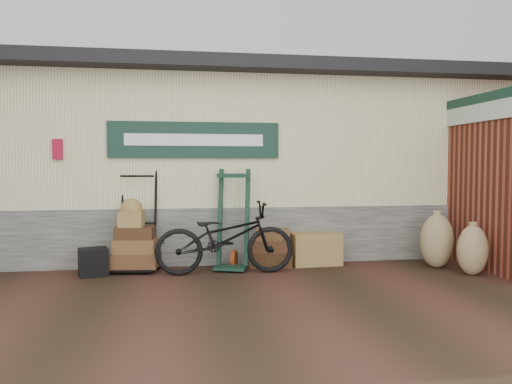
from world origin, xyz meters
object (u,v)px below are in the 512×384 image
wicker_hamper (314,248)px  bicycle (225,234)px  black_trunk (93,262)px  suitcase_stack (271,247)px  porter_trolley (138,216)px  green_barrow (233,219)px

wicker_hamper → bicycle: bicycle is taller
black_trunk → suitcase_stack: bearing=6.1°
suitcase_stack → black_trunk: size_ratio=1.69×
porter_trolley → wicker_hamper: size_ratio=2.08×
green_barrow → suitcase_stack: green_barrow is taller
porter_trolley → suitcase_stack: (2.01, -0.04, -0.51)m
suitcase_stack → bicycle: bicycle is taller
green_barrow → porter_trolley: bearing=-168.0°
green_barrow → black_trunk: size_ratio=3.86×
porter_trolley → green_barrow: (1.41, -0.17, -0.05)m
black_trunk → bicycle: bicycle is taller
green_barrow → black_trunk: bearing=-156.7°
porter_trolley → bicycle: size_ratio=0.81×
porter_trolley → bicycle: bearing=-14.0°
porter_trolley → green_barrow: 1.42m
black_trunk → bicycle: 1.90m
green_barrow → suitcase_stack: 0.77m
green_barrow → bicycle: 0.40m
green_barrow → wicker_hamper: bearing=26.5°
suitcase_stack → wicker_hamper: bearing=3.4°
black_trunk → wicker_hamper: bearing=5.5°
wicker_hamper → suitcase_stack: bearing=-176.6°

